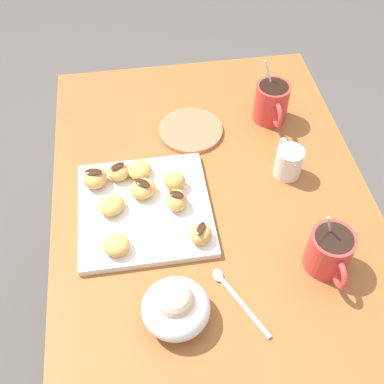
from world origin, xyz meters
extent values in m
plane|color=#514C47|center=(0.00, 0.00, 0.00)|extent=(8.00, 8.00, 0.00)
cube|color=#935628|center=(0.00, 0.00, 0.73)|extent=(0.94, 0.69, 0.04)
cube|color=#935628|center=(-0.41, -0.28, 0.36)|extent=(0.07, 0.07, 0.71)
cube|color=#935628|center=(-0.41, 0.28, 0.36)|extent=(0.07, 0.07, 0.71)
cube|color=silver|center=(0.04, -0.15, 0.76)|extent=(0.27, 0.27, 0.02)
cylinder|color=red|center=(-0.21, 0.19, 0.80)|extent=(0.08, 0.08, 0.10)
torus|color=red|center=(-0.16, 0.19, 0.80)|extent=(0.06, 0.01, 0.06)
cylinder|color=black|center=(-0.21, 0.19, 0.84)|extent=(0.07, 0.07, 0.01)
cylinder|color=silver|center=(-0.23, 0.19, 0.83)|extent=(0.04, 0.04, 0.12)
cylinder|color=red|center=(0.21, 0.19, 0.79)|extent=(0.08, 0.08, 0.09)
torus|color=red|center=(0.27, 0.19, 0.80)|extent=(0.06, 0.01, 0.06)
cylinder|color=black|center=(0.21, 0.19, 0.83)|extent=(0.07, 0.07, 0.01)
cylinder|color=silver|center=(0.20, 0.19, 0.83)|extent=(0.01, 0.04, 0.12)
cylinder|color=silver|center=(-0.02, 0.18, 0.78)|extent=(0.06, 0.06, 0.07)
cone|color=silver|center=(0.00, 0.18, 0.81)|extent=(0.02, 0.02, 0.02)
torus|color=silver|center=(-0.06, 0.18, 0.79)|extent=(0.05, 0.01, 0.05)
cylinder|color=white|center=(-0.02, 0.18, 0.81)|extent=(0.05, 0.05, 0.01)
ellipsoid|color=silver|center=(0.28, -0.11, 0.78)|extent=(0.12, 0.12, 0.07)
sphere|color=beige|center=(0.28, -0.11, 0.81)|extent=(0.07, 0.07, 0.07)
ellipsoid|color=green|center=(0.29, -0.11, 0.83)|extent=(0.02, 0.03, 0.02)
cylinder|color=#E5704C|center=(-0.19, -0.02, 0.75)|extent=(0.16, 0.16, 0.01)
cube|color=silver|center=(0.28, 0.01, 0.75)|extent=(0.14, 0.07, 0.00)
ellipsoid|color=silver|center=(0.21, -0.02, 0.75)|extent=(0.03, 0.02, 0.01)
ellipsoid|color=#DBA351|center=(-0.01, -0.08, 0.78)|extent=(0.06, 0.06, 0.04)
ellipsoid|color=#DBA351|center=(0.04, -0.08, 0.78)|extent=(0.06, 0.05, 0.04)
ellipsoid|color=#381E11|center=(0.04, -0.08, 0.80)|extent=(0.03, 0.04, 0.00)
ellipsoid|color=#DBA351|center=(0.00, -0.15, 0.78)|extent=(0.07, 0.07, 0.03)
ellipsoid|color=#381E11|center=(0.00, -0.15, 0.80)|extent=(0.04, 0.04, 0.00)
ellipsoid|color=#DBA351|center=(-0.06, -0.15, 0.78)|extent=(0.08, 0.08, 0.03)
ellipsoid|color=#DBA351|center=(0.13, -0.05, 0.78)|extent=(0.06, 0.06, 0.03)
ellipsoid|color=#381E11|center=(0.13, -0.05, 0.80)|extent=(0.04, 0.03, 0.00)
ellipsoid|color=#DBA351|center=(0.13, -0.21, 0.78)|extent=(0.07, 0.07, 0.03)
ellipsoid|color=#DBA351|center=(0.03, -0.21, 0.78)|extent=(0.07, 0.07, 0.03)
ellipsoid|color=#DBA351|center=(-0.06, -0.20, 0.78)|extent=(0.06, 0.06, 0.03)
ellipsoid|color=#381E11|center=(-0.06, -0.20, 0.80)|extent=(0.03, 0.04, 0.00)
ellipsoid|color=#DBA351|center=(-0.04, -0.25, 0.78)|extent=(0.06, 0.05, 0.04)
ellipsoid|color=#381E11|center=(-0.04, -0.25, 0.80)|extent=(0.03, 0.04, 0.00)
camera|label=1|loc=(0.64, -0.14, 1.54)|focal=43.90mm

